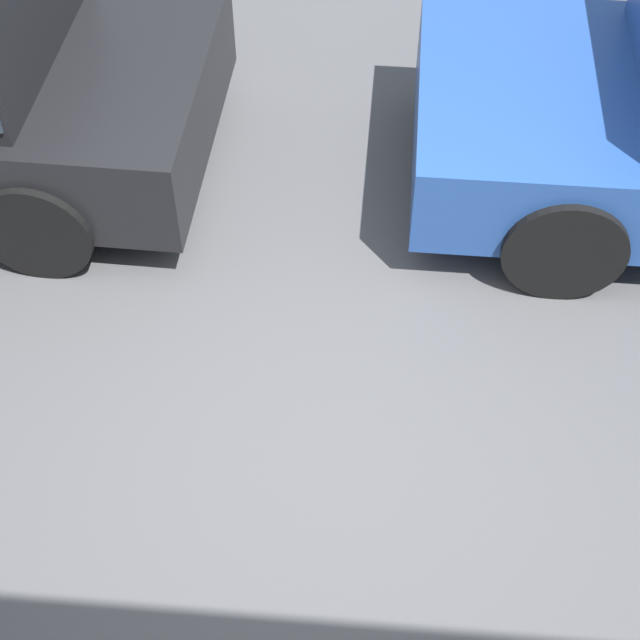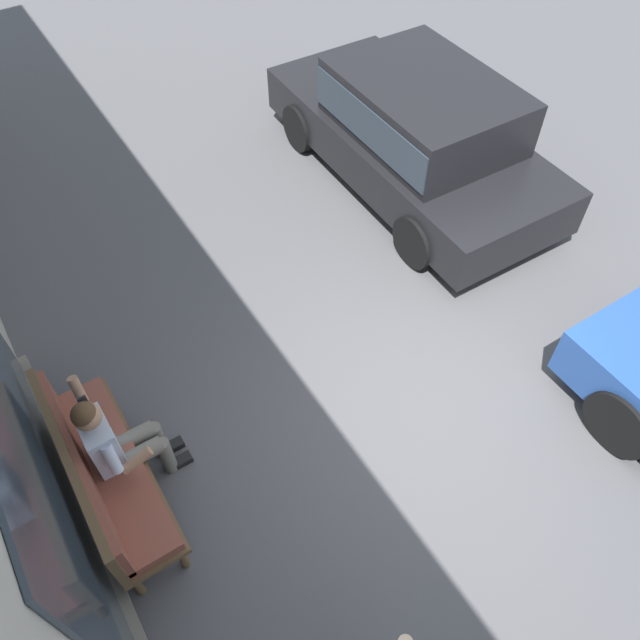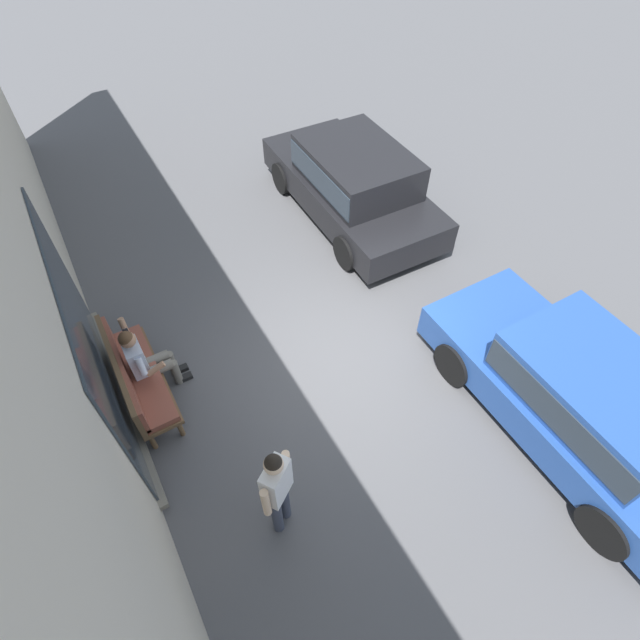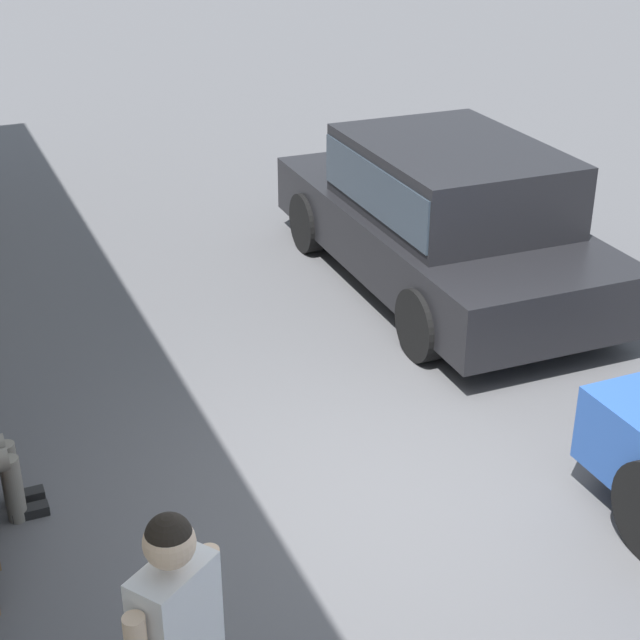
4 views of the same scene
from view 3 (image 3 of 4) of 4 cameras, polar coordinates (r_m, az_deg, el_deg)
ground_plane at (r=7.84m, az=2.38°, el=-4.07°), size 60.00×60.00×0.00m
building_facade at (r=5.30m, az=-29.67°, el=-0.39°), size 18.00×0.51×5.57m
bench at (r=7.41m, az=-20.51°, el=-5.99°), size 1.88×0.55×0.97m
person_on_phone at (r=7.36m, az=-19.38°, el=-4.24°), size 0.73×0.74×1.31m
parked_car_near at (r=7.31m, az=27.87°, el=-7.75°), size 4.37×1.85×1.44m
parked_car_mid at (r=9.89m, az=3.84°, el=15.64°), size 4.29×2.00×1.49m
pedestrian_standing at (r=5.71m, az=-4.91°, el=-18.54°), size 0.37×0.47×1.73m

